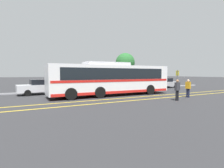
% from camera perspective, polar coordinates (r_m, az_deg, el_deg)
% --- Properties ---
extents(ground_plane, '(220.00, 220.00, 0.00)m').
position_cam_1_polar(ground_plane, '(17.10, -2.21, -3.81)').
color(ground_plane, '#2D2D30').
extents(lane_strip_0, '(32.21, 0.20, 0.01)m').
position_cam_1_polar(lane_strip_0, '(15.40, 3.90, -4.59)').
color(lane_strip_0, gold).
rests_on(lane_strip_0, ground_plane).
extents(lane_strip_1, '(32.21, 0.20, 0.01)m').
position_cam_1_polar(lane_strip_1, '(14.14, 7.23, -5.33)').
color(lane_strip_1, gold).
rests_on(lane_strip_1, ground_plane).
extents(curb_strip, '(40.21, 0.36, 0.15)m').
position_cam_1_polar(curb_strip, '(22.37, -6.87, -1.94)').
color(curb_strip, '#99999E').
rests_on(curb_strip, ground_plane).
extents(transit_bus, '(12.55, 2.78, 3.23)m').
position_cam_1_polar(transit_bus, '(17.15, -0.04, 1.84)').
color(transit_bus, silver).
rests_on(transit_bus, ground_plane).
extents(parked_car_1, '(4.91, 2.13, 1.55)m').
position_cam_1_polar(parked_car_1, '(19.49, -21.88, -0.87)').
color(parked_car_1, silver).
rests_on(parked_car_1, ground_plane).
extents(parked_car_2, '(4.77, 1.88, 1.47)m').
position_cam_1_polar(parked_car_2, '(21.29, -4.93, -0.37)').
color(parked_car_2, '#9E9EA3').
rests_on(parked_car_2, ground_plane).
extents(parked_car_3, '(4.15, 2.22, 1.25)m').
position_cam_1_polar(parked_car_3, '(23.69, 6.44, -0.24)').
color(parked_car_3, silver).
rests_on(parked_car_3, ground_plane).
extents(parked_car_4, '(3.96, 1.95, 1.47)m').
position_cam_1_polar(parked_car_4, '(27.87, 17.12, 0.33)').
color(parked_car_4, '#9E9EA3').
rests_on(parked_car_4, ground_plane).
extents(pedestrian_0, '(0.27, 0.45, 1.62)m').
position_cam_1_polar(pedestrian_0, '(17.16, 23.57, -0.98)').
color(pedestrian_0, '#191E38').
rests_on(pedestrian_0, ground_plane).
extents(pedestrian_1, '(0.44, 0.25, 1.68)m').
position_cam_1_polar(pedestrian_1, '(14.76, 20.54, -1.44)').
color(pedestrian_1, black).
rests_on(pedestrian_1, ground_plane).
extents(bus_stop_sign, '(0.07, 0.40, 2.53)m').
position_cam_1_polar(bus_stop_sign, '(20.71, 20.55, 1.66)').
color(bus_stop_sign, '#59595E').
rests_on(bus_stop_sign, ground_plane).
extents(tree_0, '(3.21, 3.21, 5.60)m').
position_cam_1_polar(tree_0, '(29.49, 4.33, 6.93)').
color(tree_0, '#513823').
rests_on(tree_0, ground_plane).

